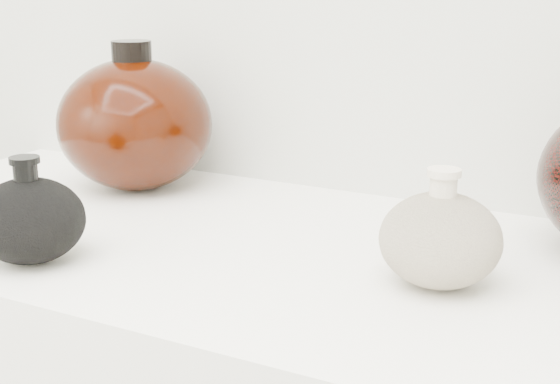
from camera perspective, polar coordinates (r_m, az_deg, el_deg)
The scene contains 3 objects.
black_gourd_vase at distance 0.87m, azimuth -17.84°, elevation -1.93°, with size 0.15×0.15×0.11m.
cream_gourd_vase at distance 0.78m, azimuth 11.64°, elevation -3.38°, with size 0.13×0.13×0.12m.
left_round_pot at distance 1.12m, azimuth -10.55°, elevation 4.94°, with size 0.24×0.24×0.21m.
Camera 1 is at (0.39, 0.21, 1.20)m, focal length 50.00 mm.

